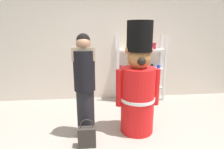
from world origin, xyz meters
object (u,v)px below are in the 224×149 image
object	(u,v)px
person_shopper	(85,85)
shopping_bag	(87,137)
teddy_bear_guard	(138,86)
merchandise_shelf	(140,67)

from	to	relation	value
person_shopper	shopping_bag	xyz separation A→B (m)	(0.02, -0.32, -0.69)
person_shopper	shopping_bag	world-z (taller)	person_shopper
teddy_bear_guard	shopping_bag	world-z (taller)	teddy_bear_guard
teddy_bear_guard	person_shopper	xyz separation A→B (m)	(-0.85, -0.05, 0.06)
merchandise_shelf	shopping_bag	world-z (taller)	merchandise_shelf
person_shopper	teddy_bear_guard	bearing A→B (deg)	3.42
teddy_bear_guard	person_shopper	distance (m)	0.85
merchandise_shelf	teddy_bear_guard	distance (m)	1.50
person_shopper	merchandise_shelf	bearing A→B (deg)	50.04
merchandise_shelf	teddy_bear_guard	xyz separation A→B (m)	(-0.40, -1.44, -0.01)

